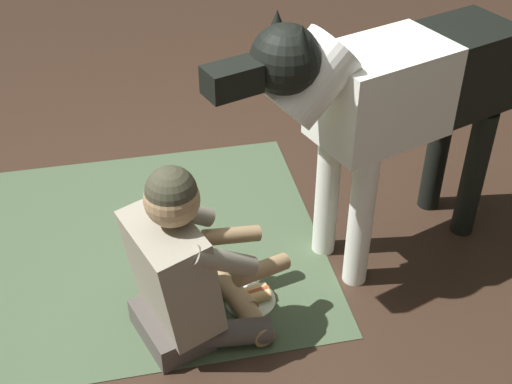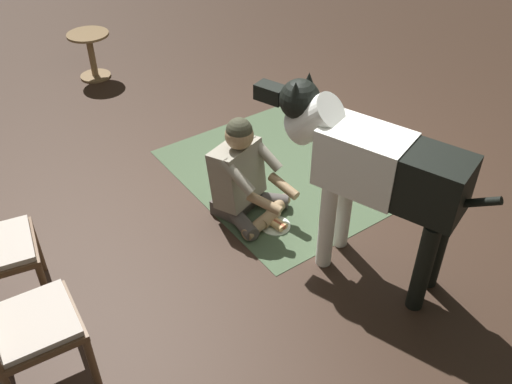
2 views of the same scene
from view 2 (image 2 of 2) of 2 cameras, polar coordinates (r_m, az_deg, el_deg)
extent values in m
plane|color=#332319|center=(4.64, 3.32, 0.65)|extent=(14.88, 14.88, 0.00)
cube|color=#43563B|center=(4.79, 2.76, 2.07)|extent=(1.89, 1.57, 0.01)
cylinder|color=brown|center=(3.55, -18.49, -11.66)|extent=(0.04, 0.04, 0.42)
cylinder|color=brown|center=(3.28, -16.40, -16.57)|extent=(0.04, 0.04, 0.42)
cube|color=brown|center=(3.24, -21.81, -12.69)|extent=(0.49, 0.49, 0.04)
cube|color=#BBAEA1|center=(3.21, -21.97, -12.26)|extent=(0.45, 0.45, 0.04)
cylinder|color=brown|center=(4.04, -21.53, -5.31)|extent=(0.04, 0.04, 0.42)
cylinder|color=brown|center=(3.73, -20.74, -9.35)|extent=(0.04, 0.04, 0.42)
cube|color=#4E4743|center=(4.37, -2.13, -1.03)|extent=(0.34, 0.40, 0.12)
cylinder|color=#4E4743|center=(4.39, 0.76, -0.71)|extent=(0.36, 0.36, 0.11)
cylinder|color=#9F7F59|center=(4.28, 1.87, -1.97)|extent=(0.23, 0.37, 0.09)
cylinder|color=#4E4743|center=(4.20, -1.66, -2.86)|extent=(0.41, 0.15, 0.11)
cylinder|color=#9F7F59|center=(4.18, 0.57, -3.19)|extent=(0.18, 0.37, 0.09)
cube|color=gray|center=(4.18, -1.93, 1.95)|extent=(0.39, 0.47, 0.49)
cylinder|color=gray|center=(4.16, 0.99, 3.90)|extent=(0.30, 0.17, 0.24)
cylinder|color=#9F7F59|center=(4.14, 2.85, 0.60)|extent=(0.28, 0.12, 0.12)
cylinder|color=gray|center=(3.92, -1.91, 1.57)|extent=(0.30, 0.17, 0.24)
cylinder|color=#9F7F59|center=(3.97, 0.89, -1.18)|extent=(0.27, 0.19, 0.12)
sphere|color=#9F7F59|center=(3.97, -1.73, 5.84)|extent=(0.21, 0.21, 0.21)
sphere|color=#3A3A29|center=(3.95, -1.74, 6.29)|extent=(0.19, 0.19, 0.19)
cylinder|color=white|center=(3.76, 7.26, -3.49)|extent=(0.11, 0.11, 0.67)
cylinder|color=white|center=(3.93, 9.01, -1.56)|extent=(0.11, 0.11, 0.67)
cylinder|color=black|center=(3.60, 16.75, -7.50)|extent=(0.11, 0.11, 0.67)
cylinder|color=black|center=(3.77, 18.11, -5.29)|extent=(0.11, 0.11, 0.67)
cube|color=white|center=(3.48, 10.97, 3.33)|extent=(0.62, 0.51, 0.39)
cube|color=black|center=(3.37, 17.17, 0.96)|extent=(0.55, 0.47, 0.37)
cylinder|color=white|center=(3.52, 6.00, 7.46)|extent=(0.45, 0.36, 0.38)
sphere|color=black|center=(3.52, 4.51, 9.45)|extent=(0.26, 0.26, 0.26)
cube|color=black|center=(3.63, 1.52, 10.15)|extent=(0.22, 0.18, 0.10)
cone|color=black|center=(3.41, 4.08, 10.33)|extent=(0.12, 0.12, 0.12)
cone|color=black|center=(3.53, 5.45, 11.26)|extent=(0.12, 0.12, 0.12)
cylinder|color=black|center=(3.35, 20.95, -1.08)|extent=(0.34, 0.16, 0.23)
cylinder|color=white|center=(4.24, 2.01, -3.48)|extent=(0.23, 0.23, 0.01)
cylinder|color=#DFB676|center=(4.23, 2.22, -3.04)|extent=(0.18, 0.08, 0.05)
cylinder|color=#DFB676|center=(4.20, 1.82, -3.32)|extent=(0.18, 0.08, 0.05)
cylinder|color=#A54A2B|center=(4.21, 2.02, -3.10)|extent=(0.18, 0.07, 0.04)
cylinder|color=brown|center=(6.51, -16.47, 13.17)|extent=(0.07, 0.07, 0.48)
cylinder|color=brown|center=(6.61, -16.12, 11.37)|extent=(0.33, 0.33, 0.02)
cylinder|color=brown|center=(6.42, -16.88, 15.21)|extent=(0.44, 0.44, 0.03)
camera|label=1|loc=(2.99, -39.95, 18.29)|focal=48.21mm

